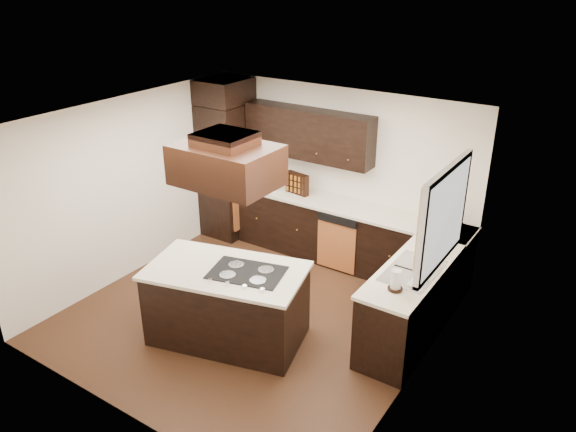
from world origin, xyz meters
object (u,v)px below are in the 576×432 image
at_px(range_hood, 226,165).
at_px(spice_rack, 297,183).
at_px(oven_column, 228,170).
at_px(island, 227,305).

height_order(range_hood, spice_rack, range_hood).
xyz_separation_m(oven_column, range_hood, (1.88, -2.25, 1.10)).
bearing_deg(range_hood, island, -164.01).
bearing_deg(island, oven_column, 113.83).
bearing_deg(oven_column, spice_rack, 3.41).
height_order(island, range_hood, range_hood).
distance_m(oven_column, spice_rack, 1.26).
relative_size(island, spice_rack, 4.48).
bearing_deg(range_hood, oven_column, 129.74).
distance_m(range_hood, spice_rack, 2.64).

